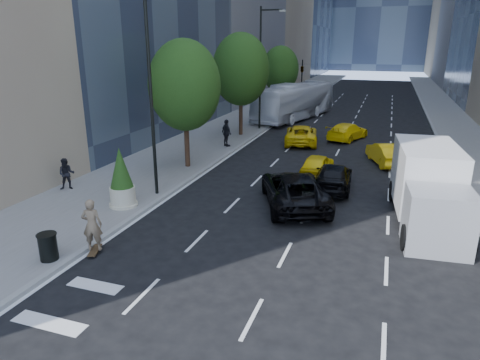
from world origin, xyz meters
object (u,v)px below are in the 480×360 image
at_px(black_sedan_mercedes, 333,177).
at_px(city_bus, 295,101).
at_px(skateboarder, 92,228).
at_px(box_truck, 428,187).
at_px(planter_shrub, 121,179).
at_px(trash_can, 48,247).
at_px(black_sedan_lincoln, 294,189).

xyz_separation_m(black_sedan_mercedes, city_bus, (-6.47, 20.69, 1.10)).
bearing_deg(black_sedan_mercedes, skateboarder, 51.08).
distance_m(box_truck, planter_shrub, 13.32).
distance_m(city_bus, planter_shrub, 26.81).
bearing_deg(black_sedan_mercedes, planter_shrub, 31.17).
height_order(black_sedan_mercedes, city_bus, city_bus).
bearing_deg(box_truck, trash_can, -152.27).
height_order(skateboarder, black_sedan_lincoln, skateboarder).
height_order(trash_can, planter_shrub, planter_shrub).
bearing_deg(city_bus, skateboarder, -77.33).
relative_size(black_sedan_lincoln, trash_can, 6.19).
height_order(black_sedan_mercedes, trash_can, black_sedan_mercedes).
relative_size(skateboarder, black_sedan_mercedes, 0.43).
bearing_deg(box_truck, black_sedan_lincoln, 172.73).
relative_size(city_bus, planter_shrub, 4.58).
relative_size(skateboarder, trash_can, 2.13).
xyz_separation_m(skateboarder, trash_can, (-1.00, -1.14, -0.37)).
xyz_separation_m(black_sedan_lincoln, trash_can, (-6.84, -8.28, -0.18)).
relative_size(skateboarder, box_truck, 0.29).
height_order(skateboarder, box_truck, box_truck).
bearing_deg(box_truck, black_sedan_mercedes, 137.87).
height_order(black_sedan_lincoln, trash_can, black_sedan_lincoln).
bearing_deg(planter_shrub, black_sedan_lincoln, 22.34).
bearing_deg(skateboarder, planter_shrub, -90.59).
height_order(box_truck, planter_shrub, box_truck).
bearing_deg(skateboarder, black_sedan_mercedes, -146.25).
bearing_deg(box_truck, city_bus, 109.16).
bearing_deg(black_sedan_mercedes, trash_can, 50.47).
relative_size(black_sedan_lincoln, planter_shrub, 2.07).
relative_size(black_sedan_lincoln, city_bus, 0.45).
bearing_deg(city_bus, black_sedan_mercedes, -58.48).
xyz_separation_m(box_truck, planter_shrub, (-13.03, -2.79, -0.15)).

